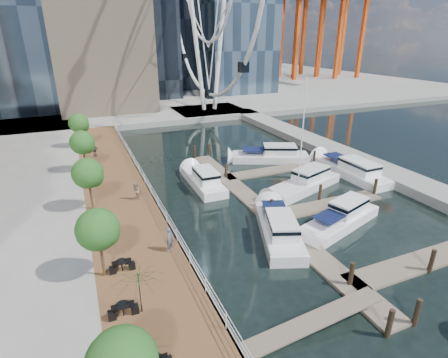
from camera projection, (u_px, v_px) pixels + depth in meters
The scene contains 17 objects.
ground at pixel (292, 280), 23.09m from camera, with size 520.00×520.00×0.00m, color black.
boardwalk at pixel (120, 204), 32.40m from camera, with size 6.00×60.00×1.00m, color brown.
seawall at pixel (152, 199), 33.49m from camera, with size 0.25×60.00×1.00m, color #595954.
land_far at pixel (111, 86), 109.73m from camera, with size 200.00×114.00×1.00m, color gray.
breakwater at pixel (335, 152), 47.21m from camera, with size 4.00×60.00×1.00m, color gray.
pier at pixel (209, 112), 72.26m from camera, with size 14.00×12.00×1.00m, color gray.
railing at pixel (151, 189), 33.06m from camera, with size 0.10×60.00×1.05m, color white, non-canonical shape.
floating_docks at pixel (305, 195), 34.30m from camera, with size 16.00×34.00×2.60m.
port_cranes at pixel (308, 21), 121.59m from camera, with size 40.00×52.00×38.00m.
street_trees at pixel (88, 173), 29.24m from camera, with size 2.60×42.60×4.60m.
cafe_tables at pixel (138, 335), 17.09m from camera, with size 2.50×13.70×0.74m.
yacht_foreground at pixel (340, 226), 29.71m from camera, with size 2.44×9.10×2.15m, color white, non-canonical shape.
pedestrian_near at pixel (170, 239), 24.18m from camera, with size 0.66×0.43×1.80m, color #4B5264.
pedestrian_mid at pixel (136, 191), 31.79m from camera, with size 0.82×0.64×1.70m, color gray.
pedestrian_far at pixel (95, 150), 43.41m from camera, with size 0.98×0.41×1.67m, color #2F323A.
moored_yachts at pixel (302, 191), 36.30m from camera, with size 19.65×36.84×11.50m.
cafe_seating at pixel (152, 336), 16.02m from camera, with size 4.06×9.66×2.61m.
Camera 1 is at (-11.58, -15.55, 14.91)m, focal length 28.00 mm.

